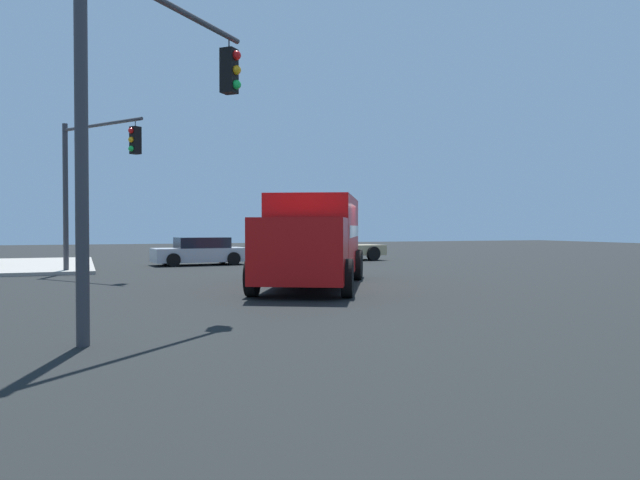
{
  "coord_description": "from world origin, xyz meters",
  "views": [
    {
      "loc": [
        -18.13,
        7.56,
        1.82
      ],
      "look_at": [
        0.29,
        0.54,
        1.4
      ],
      "focal_mm": 35.22,
      "sensor_mm": 36.0,
      "label": 1
    }
  ],
  "objects_px": {
    "delivery_truck": "(314,239)",
    "traffic_light_primary": "(145,97)",
    "sedan_silver": "(200,252)",
    "traffic_light_secondary": "(89,171)",
    "pickup_tan": "(335,247)"
  },
  "relations": [
    {
      "from": "traffic_light_primary",
      "to": "sedan_silver",
      "type": "distance_m",
      "value": 19.37
    },
    {
      "from": "traffic_light_primary",
      "to": "traffic_light_secondary",
      "type": "bearing_deg",
      "value": 3.21
    },
    {
      "from": "traffic_light_secondary",
      "to": "sedan_silver",
      "type": "bearing_deg",
      "value": -45.26
    },
    {
      "from": "traffic_light_primary",
      "to": "sedan_silver",
      "type": "xyz_separation_m",
      "value": [
        18.59,
        -4.22,
        -3.42
      ]
    },
    {
      "from": "sedan_silver",
      "to": "traffic_light_primary",
      "type": "bearing_deg",
      "value": 167.22
    },
    {
      "from": "sedan_silver",
      "to": "pickup_tan",
      "type": "bearing_deg",
      "value": -81.34
    },
    {
      "from": "traffic_light_secondary",
      "to": "sedan_silver",
      "type": "distance_m",
      "value": 7.74
    },
    {
      "from": "traffic_light_secondary",
      "to": "pickup_tan",
      "type": "xyz_separation_m",
      "value": [
        6.06,
        -12.39,
        -3.16
      ]
    },
    {
      "from": "delivery_truck",
      "to": "traffic_light_primary",
      "type": "height_order",
      "value": "traffic_light_primary"
    },
    {
      "from": "delivery_truck",
      "to": "pickup_tan",
      "type": "relative_size",
      "value": 1.52
    },
    {
      "from": "traffic_light_secondary",
      "to": "sedan_silver",
      "type": "xyz_separation_m",
      "value": [
        4.94,
        -4.98,
        -3.26
      ]
    },
    {
      "from": "delivery_truck",
      "to": "sedan_silver",
      "type": "relative_size",
      "value": 1.85
    },
    {
      "from": "delivery_truck",
      "to": "traffic_light_secondary",
      "type": "relative_size",
      "value": 1.45
    },
    {
      "from": "sedan_silver",
      "to": "delivery_truck",
      "type": "bearing_deg",
      "value": -172.81
    },
    {
      "from": "traffic_light_secondary",
      "to": "pickup_tan",
      "type": "height_order",
      "value": "traffic_light_secondary"
    }
  ]
}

